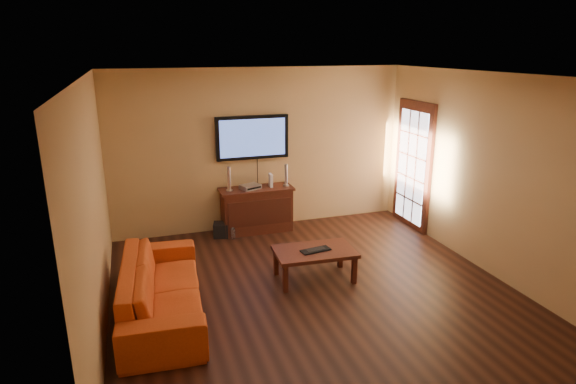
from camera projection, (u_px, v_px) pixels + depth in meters
name	position (u px, v px, depth m)	size (l,w,h in m)	color
ground_plane	(313.00, 290.00, 6.20)	(5.00, 5.00, 0.00)	black
room_walls	(298.00, 152.00, 6.28)	(5.00, 5.00, 5.00)	tan
french_door	(413.00, 167.00, 8.18)	(0.07, 1.02, 2.22)	#3B160D
media_console	(257.00, 209.00, 8.10)	(1.23, 0.47, 0.76)	#3B160D
television	(252.00, 137.00, 7.93)	(1.23, 0.08, 0.72)	black
coffee_table	(315.00, 254.00, 6.40)	(1.09, 0.69, 0.42)	#3B160D
sofa	(161.00, 279.00, 5.55)	(2.23, 0.65, 0.87)	#C44415
speaker_left	(229.00, 180.00, 7.79)	(0.11, 0.11, 0.40)	silver
speaker_right	(286.00, 176.00, 8.08)	(0.10, 0.10, 0.37)	silver
av_receiver	(250.00, 187.00, 7.95)	(0.31, 0.22, 0.07)	silver
game_console	(271.00, 180.00, 8.04)	(0.05, 0.16, 0.22)	white
subwoofer	(221.00, 230.00, 7.92)	(0.24, 0.24, 0.24)	black
bottle	(233.00, 234.00, 7.81)	(0.07, 0.07, 0.21)	white
keyboard	(316.00, 250.00, 6.35)	(0.42, 0.21, 0.02)	black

